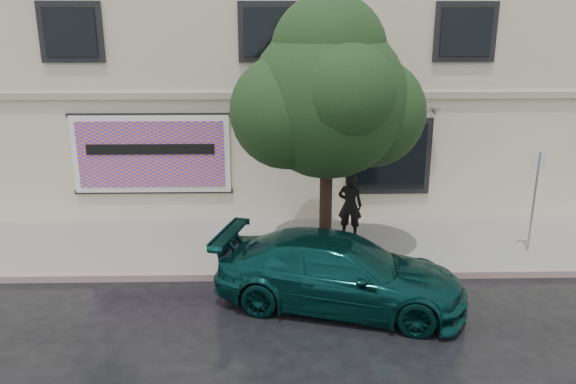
{
  "coord_description": "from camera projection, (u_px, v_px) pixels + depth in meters",
  "views": [
    {
      "loc": [
        0.12,
        -9.81,
        5.44
      ],
      "look_at": [
        0.4,
        2.2,
        1.8
      ],
      "focal_mm": 35.0,
      "sensor_mm": 36.0,
      "label": 1
    }
  ],
  "objects": [
    {
      "name": "ground",
      "position": [
        270.0,
        313.0,
        10.96
      ],
      "size": [
        90.0,
        90.0,
        0.0
      ],
      "primitive_type": "plane",
      "color": "black",
      "rests_on": "ground"
    },
    {
      "name": "sidewalk",
      "position": [
        271.0,
        246.0,
        14.05
      ],
      "size": [
        20.0,
        3.5,
        0.15
      ],
      "primitive_type": "cube",
      "color": "gray",
      "rests_on": "ground"
    },
    {
      "name": "curb",
      "position": [
        271.0,
        276.0,
        12.37
      ],
      "size": [
        20.0,
        0.18,
        0.16
      ],
      "primitive_type": "cube",
      "color": "gray",
      "rests_on": "ground"
    },
    {
      "name": "building",
      "position": [
        271.0,
        83.0,
        18.55
      ],
      "size": [
        20.0,
        8.12,
        7.0
      ],
      "color": "beige",
      "rests_on": "ground"
    },
    {
      "name": "billboard",
      "position": [
        151.0,
        154.0,
        15.0
      ],
      "size": [
        4.3,
        0.16,
        2.2
      ],
      "color": "white",
      "rests_on": "ground"
    },
    {
      "name": "car",
      "position": [
        340.0,
        272.0,
        11.06
      ],
      "size": [
        5.31,
        3.41,
        1.43
      ],
      "primitive_type": "imported",
      "rotation": [
        0.0,
        0.0,
        1.3
      ],
      "color": "#083332",
      "rests_on": "ground"
    },
    {
      "name": "pedestrian",
      "position": [
        350.0,
        205.0,
        14.21
      ],
      "size": [
        0.7,
        0.55,
        1.69
      ],
      "primitive_type": "imported",
      "rotation": [
        0.0,
        0.0,
        2.89
      ],
      "color": "black",
      "rests_on": "sidewalk"
    },
    {
      "name": "umbrella",
      "position": [
        351.0,
        159.0,
        13.86
      ],
      "size": [
        1.2,
        1.2,
        0.72
      ],
      "primitive_type": "imported",
      "rotation": [
        0.0,
        0.0,
        0.26
      ],
      "color": "black",
      "rests_on": "pedestrian"
    },
    {
      "name": "street_tree",
      "position": [
        328.0,
        100.0,
        11.98
      ],
      "size": [
        3.39,
        3.39,
        5.39
      ],
      "color": "#301D15",
      "rests_on": "sidewalk"
    },
    {
      "name": "sign_pole",
      "position": [
        535.0,
        192.0,
        13.17
      ],
      "size": [
        0.3,
        0.08,
        2.42
      ],
      "rotation": [
        0.0,
        0.0,
        -0.2
      ],
      "color": "#9799A0",
      "rests_on": "sidewalk"
    }
  ]
}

